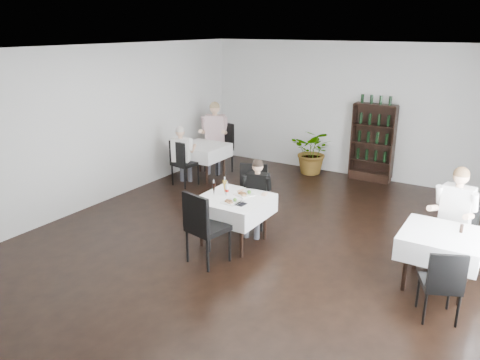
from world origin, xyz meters
The scene contains 23 objects.
room_shell centered at (0.00, 0.00, 1.50)m, with size 9.00×9.00×9.00m.
wine_shelf centered at (0.60, 4.31, 0.85)m, with size 0.90×0.28×1.75m.
main_table centered at (-0.30, 0.00, 0.62)m, with size 1.03×1.03×0.77m.
left_table centered at (-2.70, 2.50, 0.62)m, with size 0.98×0.98×0.77m.
right_table centered at (2.70, 0.30, 0.62)m, with size 0.98×0.98×0.77m.
potted_tree centered at (-0.70, 4.11, 0.54)m, with size 0.97×0.84×1.07m, color #275D1F.
main_chair_far centered at (-0.43, 0.82, 0.60)m, with size 0.62×0.63×1.06m.
main_chair_near centered at (-0.29, -0.82, 0.63)m, with size 0.59×0.60×1.10m.
left_chair_far centered at (-2.63, 3.14, 0.66)m, with size 0.65×0.65×1.16m.
left_chair_near centered at (-2.74, 1.78, 0.57)m, with size 0.53×0.53×1.01m.
right_chair_far centered at (2.78, 1.00, 0.62)m, with size 0.59×0.59×1.08m.
right_chair_near centered at (2.87, -0.51, 0.52)m, with size 0.55×0.55×0.92m.
diner_main centered at (-0.19, 0.53, 0.73)m, with size 0.52×0.55×1.26m.
diner_left_far centered at (-2.79, 3.10, 0.95)m, with size 0.74×0.78×1.64m.
diner_left_near centered at (-2.77, 1.84, 0.76)m, with size 0.58×0.61×1.32m.
diner_right_far centered at (2.74, 0.97, 0.86)m, with size 0.60×0.62×1.48m.
plate_far centered at (-0.20, 0.18, 0.79)m, with size 0.33×0.33×0.08m.
plate_near centered at (-0.21, -0.21, 0.79)m, with size 0.24×0.24×0.07m.
pilsner_dark centered at (-0.61, -0.08, 0.88)m, with size 0.06×0.06×0.26m.
pilsner_lager centered at (-0.50, 0.05, 0.89)m, with size 0.07×0.07×0.29m.
coke_bottle centered at (-0.45, 0.04, 0.86)m, with size 0.06×0.06×0.22m.
napkin_cutlery centered at (-0.08, -0.19, 0.78)m, with size 0.22×0.23×0.02m.
pepper_mill centered at (2.90, 0.44, 0.83)m, with size 0.04×0.04×0.11m, color black.
Camera 1 is at (3.36, -5.76, 3.31)m, focal length 35.00 mm.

